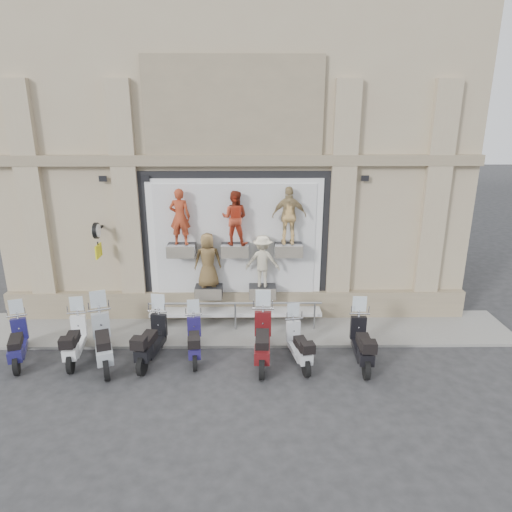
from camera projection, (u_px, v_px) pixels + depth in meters
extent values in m
plane|color=#29292B|center=(233.00, 368.00, 11.45)|extent=(90.00, 90.00, 0.00)
cube|color=gray|center=(236.00, 329.00, 13.44)|extent=(16.00, 2.20, 0.08)
cube|color=black|center=(235.00, 244.00, 13.54)|extent=(5.60, 0.10, 4.30)
cube|color=white|center=(235.00, 244.00, 13.48)|extent=(5.10, 0.06, 3.90)
cube|color=white|center=(235.00, 245.00, 13.45)|extent=(4.70, 0.04, 3.60)
cube|color=white|center=(236.00, 311.00, 13.76)|extent=(5.10, 0.75, 0.10)
cube|color=#28282B|center=(182.00, 250.00, 13.19)|extent=(0.80, 0.50, 0.35)
imported|color=#C04323|center=(180.00, 217.00, 12.89)|extent=(0.62, 0.44, 1.62)
cube|color=#28282B|center=(235.00, 250.00, 13.21)|extent=(0.80, 0.50, 0.35)
imported|color=maroon|center=(235.00, 218.00, 12.92)|extent=(0.86, 0.74, 1.55)
cube|color=#28282B|center=(288.00, 250.00, 13.23)|extent=(0.80, 0.50, 0.35)
imported|color=tan|center=(289.00, 216.00, 12.92)|extent=(0.98, 0.42, 1.66)
cube|color=#28282B|center=(209.00, 292.00, 13.60)|extent=(0.80, 0.50, 0.35)
imported|color=brown|center=(208.00, 260.00, 13.30)|extent=(0.87, 0.65, 1.62)
cube|color=#28282B|center=(262.00, 291.00, 13.62)|extent=(0.80, 0.50, 0.35)
imported|color=beige|center=(263.00, 261.00, 13.33)|extent=(1.06, 0.69, 1.56)
cube|color=black|center=(99.00, 228.00, 13.10)|extent=(0.06, 0.56, 0.06)
cylinder|color=black|center=(96.00, 231.00, 12.84)|extent=(0.10, 0.46, 0.46)
cube|color=yellow|center=(99.00, 251.00, 13.02)|extent=(0.04, 0.50, 0.38)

